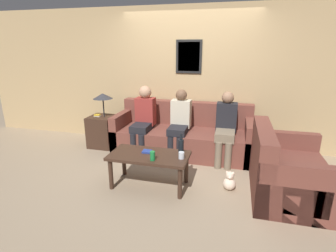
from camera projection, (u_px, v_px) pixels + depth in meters
ground_plane at (176, 163)px, 4.39m from camera, size 16.00×16.00×0.00m
wall_back at (189, 78)px, 4.96m from camera, size 9.00×0.08×2.60m
couch_main at (183, 136)px, 4.80m from camera, size 2.45×0.92×0.89m
couch_side at (285, 173)px, 3.40m from camera, size 0.92×1.28×0.89m
coffee_table at (149, 159)px, 3.59m from camera, size 1.08×0.56×0.47m
side_table_with_lamp at (103, 128)px, 5.07m from camera, size 0.48×0.47×1.05m
wine_bottle at (181, 146)px, 3.58m from camera, size 0.08×0.08×0.28m
drinking_glass at (181, 155)px, 3.42m from camera, size 0.08×0.08×0.09m
book_stack at (147, 151)px, 3.64m from camera, size 0.13×0.12×0.02m
soda_can at (153, 156)px, 3.36m from camera, size 0.07×0.07×0.12m
person_left at (144, 117)px, 4.71m from camera, size 0.34×0.62×1.21m
person_middle at (180, 121)px, 4.56m from camera, size 0.34×0.62×1.17m
person_right at (226, 125)px, 4.35m from camera, size 0.34×0.65×1.17m
teddy_bear at (229, 182)px, 3.56m from camera, size 0.17×0.17×0.27m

